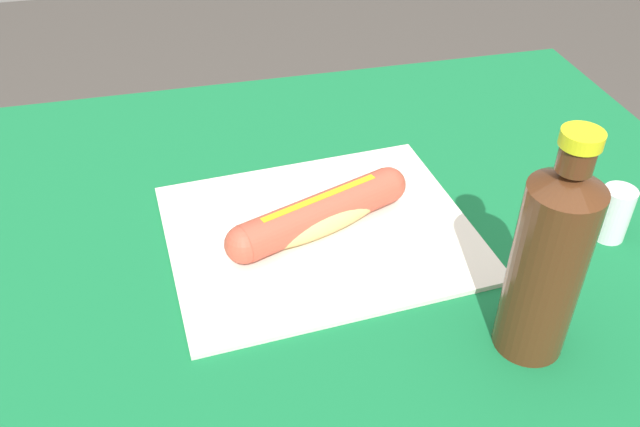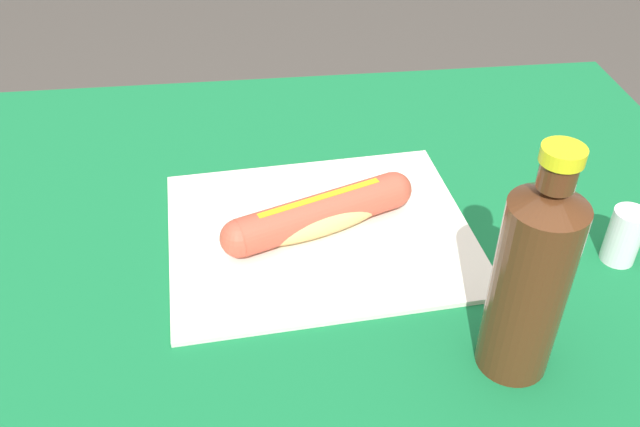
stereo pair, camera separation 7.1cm
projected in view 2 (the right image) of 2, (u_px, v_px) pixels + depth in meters
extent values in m
cylinder|color=brown|center=(13.00, 320.00, 1.19)|extent=(0.07, 0.07, 0.70)
cylinder|color=brown|center=(514.00, 279.00, 1.27)|extent=(0.07, 0.07, 0.70)
cube|color=brown|center=(275.00, 275.00, 0.75)|extent=(1.07, 0.82, 0.03)
cube|color=#146B38|center=(274.00, 263.00, 0.74)|extent=(1.13, 0.88, 0.00)
cube|color=silver|center=(320.00, 232.00, 0.77)|extent=(0.36, 0.30, 0.01)
ellipsoid|color=#DBB26B|center=(320.00, 216.00, 0.76)|extent=(0.19, 0.11, 0.04)
cylinder|color=#BC4C38|center=(320.00, 213.00, 0.76)|extent=(0.20, 0.11, 0.04)
sphere|color=#BC4C38|center=(394.00, 190.00, 0.79)|extent=(0.04, 0.04, 0.04)
sphere|color=#BC4C38|center=(239.00, 238.00, 0.72)|extent=(0.04, 0.04, 0.04)
cube|color=yellow|center=(320.00, 199.00, 0.74)|extent=(0.14, 0.06, 0.00)
cylinder|color=#4C2814|center=(528.00, 290.00, 0.58)|extent=(0.06, 0.06, 0.18)
cone|color=#4C2814|center=(552.00, 197.00, 0.52)|extent=(0.06, 0.06, 0.02)
cylinder|color=#4C2814|center=(558.00, 174.00, 0.50)|extent=(0.03, 0.03, 0.02)
cylinder|color=yellow|center=(563.00, 155.00, 0.49)|extent=(0.03, 0.03, 0.01)
cylinder|color=silver|center=(624.00, 236.00, 0.72)|extent=(0.04, 0.04, 0.06)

